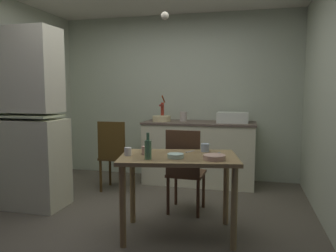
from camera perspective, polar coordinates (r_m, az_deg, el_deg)
ground_plane at (r=3.62m, az=-5.43°, el=-16.34°), size 4.88×4.88×0.00m
wall_back at (r=5.26m, az=1.70°, el=5.08°), size 3.87×0.10×2.56m
hutch_cabinet at (r=4.19m, az=-23.46°, el=0.19°), size 0.88×0.49×2.10m
counter_cabinet at (r=4.91m, az=5.43°, el=-4.65°), size 1.64×0.64×0.92m
sink_basin at (r=4.79m, az=11.25°, el=1.50°), size 0.44×0.34×0.15m
hand_pump at (r=4.99m, az=-1.00°, el=2.86°), size 0.05×0.27×0.39m
mixing_bowl_counter at (r=4.91m, az=-1.14°, el=1.30°), size 0.27×0.27×0.08m
stoneware_crock at (r=4.93m, az=2.72°, el=1.68°), size 0.11×0.11×0.14m
dining_table at (r=3.11m, az=1.86°, el=-7.30°), size 1.20×0.87×0.78m
chair_far_side at (r=3.69m, az=2.99°, el=-7.62°), size 0.42×0.42×0.96m
chair_by_counter at (r=4.56m, az=-9.31°, el=-4.88°), size 0.42×0.42×0.97m
serving_bowl_wide at (r=2.98m, az=1.33°, el=-5.23°), size 0.15×0.15×0.04m
soup_bowl_small at (r=2.94m, az=8.09°, el=-5.42°), size 0.20×0.20×0.04m
teacup_mint at (r=3.14m, az=-4.07°, el=-4.27°), size 0.06×0.06×0.08m
teacup_cream at (r=3.29m, az=6.50°, el=-3.78°), size 0.08×0.08×0.08m
mug_dark at (r=3.10m, az=-7.02°, el=-4.45°), size 0.07×0.07×0.08m
glass_bottle at (r=2.91m, az=-3.52°, el=-4.01°), size 0.06×0.06×0.24m
table_knife at (r=3.18m, az=8.25°, el=-4.88°), size 0.09×0.20×0.00m
teaspoon_near_bowl at (r=3.28m, az=3.88°, el=-4.47°), size 0.07×0.12×0.00m
pendant_bulb at (r=3.40m, az=-0.55°, el=18.69°), size 0.08×0.08×0.08m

